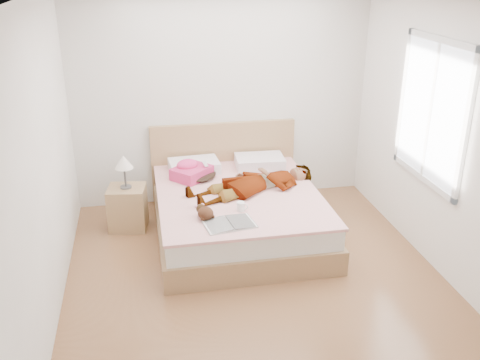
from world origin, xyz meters
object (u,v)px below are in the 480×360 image
Objects in this scene: woman at (255,179)px; coffee_mug at (241,206)px; nightstand at (128,205)px; towel at (191,171)px; magazine at (229,224)px; bed at (237,209)px; phone at (205,164)px; plush_toy at (205,212)px.

coffee_mug is (-0.26, -0.53, -0.06)m from woman.
nightstand is (-1.41, 0.30, -0.32)m from woman.
magazine is (0.24, -1.24, -0.08)m from towel.
towel is 1.03× the size of magazine.
bed is 3.90× the size of towel.
nightstand reaches higher than phone.
nightstand is (-1.20, 0.30, 0.02)m from bed.
coffee_mug is (0.41, -0.95, -0.04)m from towel.
plush_toy is at bearing 141.08° from magazine.
bed is at bearing -109.32° from woman.
magazine is at bearing -47.13° from woman.
towel is (-0.67, 0.43, -0.02)m from woman.
magazine is 0.33m from coffee_mug.
nightstand reaches higher than woman.
nightstand reaches higher than plush_toy.
towel is 0.81m from nightstand.
plush_toy is 0.29× the size of nightstand.
coffee_mug is at bearing -94.67° from phone.
woman reaches higher than coffee_mug.
plush_toy reaches higher than magazine.
phone is at bearing 104.67° from coffee_mug.
bed is at bearing 55.52° from plush_toy.
phone is 0.35× the size of plush_toy.
magazine is (-0.43, -0.81, -0.10)m from woman.
nightstand is (-0.74, -0.12, -0.31)m from towel.
towel reaches higher than coffee_mug.
magazine is 4.15× the size of coffee_mug.
magazine is 0.59× the size of nightstand.
plush_toy is (-0.38, -0.11, 0.02)m from coffee_mug.
plush_toy is 1.25m from nightstand.
phone is 0.72× the size of coffee_mug.
plush_toy is at bearing -117.08° from phone.
towel reaches higher than plush_toy.
plush_toy is at bearing -164.01° from coffee_mug.
phone is at bearing -9.14° from towel.
coffee_mug is at bearing 15.99° from plush_toy.
phone is 0.17× the size of towel.
coffee_mug is at bearing -45.46° from woman.
towel is 1.04m from coffee_mug.
towel reaches higher than magazine.
phone is at bearing 82.27° from plush_toy.
phone is 0.04× the size of bed.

